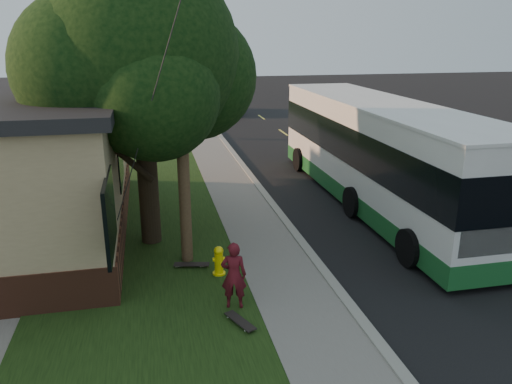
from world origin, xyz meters
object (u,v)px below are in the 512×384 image
Objects in this scene: utility_pole at (179,85)px; bare_tree_near at (157,101)px; fire_hydrant at (219,261)px; skateboard_main at (240,321)px; skateboard_spare at (192,265)px; traffic_signal at (197,65)px; dumpster at (21,188)px; bare_tree_far at (159,83)px; transit_bus at (380,151)px; leafy_tree at (141,59)px; skateboarder at (234,275)px; distant_car at (223,102)px.

utility_pole reaches higher than bare_tree_near.
fire_hydrant is 0.82× the size of skateboard_main.
skateboard_main is at bearing -75.67° from skateboard_spare.
dumpster is at bearing -108.16° from traffic_signal.
bare_tree_far is 26.48m from transit_bus.
fire_hydrant is 0.79× the size of skateboard_spare.
leafy_tree reaches higher than bare_tree_far.
bare_tree_far is 29.52m from skateboard_spare.
skateboarder is 2.38m from skateboard_spare.
utility_pole is 10.11× the size of skateboard_main.
dumpster is at bearing 124.20° from skateboard_main.
fire_hydrant is 0.09× the size of leafy_tree.
skateboarder is at bearing 90.00° from skateboard_main.
leafy_tree is 1.42× the size of traffic_signal.
skateboard_spare is (0.07, -0.46, -4.50)m from utility_pole.
transit_bus is at bearing -90.87° from distant_car.
leafy_tree is 5.13× the size of skateboarder.
bare_tree_near is at bearing -104.04° from traffic_signal.
traffic_signal reaches higher than bare_tree_far.
utility_pole is 17.19m from bare_tree_near.
bare_tree_near is 0.32× the size of transit_bus.
transit_bus is 7.69× the size of dumpster.
leafy_tree is 4.51× the size of dumpster.
fire_hydrant is at bearing -87.14° from bare_tree_near.
fire_hydrant is 0.18× the size of bare_tree_far.
fire_hydrant is 30.04m from bare_tree_far.
bare_tree_far is at bearing 76.79° from dumpster.
transit_bus is (7.20, -13.61, -0.24)m from bare_tree_near.
skateboarder is at bearing -68.61° from leafy_tree.
bare_tree_near is (-0.90, 18.00, 1.72)m from fire_hydrant.
skateboard_spare is 0.54× the size of dumpster.
skateboard_spare is (-0.73, 2.87, 0.00)m from skateboard_main.
leafy_tree is 31.76m from traffic_signal.
traffic_signal is (3.10, 34.00, 2.73)m from fire_hydrant.
utility_pole is 1.94m from leafy_tree.
utility_pole is at bearing 103.61° from skateboard_main.
leafy_tree reaches higher than bare_tree_near.
fire_hydrant is at bearing -47.78° from dumpster.
skateboard_main is (0.00, -0.71, -0.70)m from skateboarder.
bare_tree_far is (0.50, 12.00, -0.15)m from bare_tree_near.
skateboarder reaches higher than dumpster.
transit_bus is at bearing 47.29° from skateboard_main.
distant_car is (4.63, -3.35, -1.18)m from bare_tree_far.
traffic_signal is at bearing 75.96° from bare_tree_near.
leafy_tree is 1.94× the size of bare_tree_far.
utility_pole is 8.24m from transit_bus.
skateboard_main is (0.50, -32.33, -1.87)m from bare_tree_far.
transit_bus is 14.27× the size of skateboard_spare.
skateboarder is at bearing -94.81° from traffic_signal.
traffic_signal is at bearing 96.17° from transit_bus.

